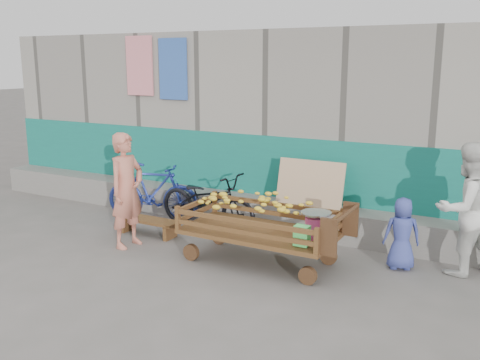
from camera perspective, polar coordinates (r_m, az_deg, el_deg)
The scene contains 9 objects.
ground at distance 6.22m, azimuth -3.05°, elevation -11.46°, with size 80.00×80.00×0.00m, color #5E5B55.
building_wall at distance 9.42m, azimuth 9.97°, elevation 5.90°, with size 12.00×3.50×3.00m.
banana_cart at distance 6.77m, azimuth 1.81°, elevation -3.87°, with size 2.12×0.97×0.91m.
bench at distance 8.07m, azimuth -9.76°, elevation -4.54°, with size 0.99×0.30×0.25m.
vendor_man at distance 7.48m, azimuth -11.97°, elevation -1.09°, with size 0.58×0.38×1.59m, color #C8715B.
woman at distance 6.92m, azimuth 22.96°, elevation -2.86°, with size 0.79×0.61×1.62m, color white.
child at distance 6.90m, azimuth 16.89°, elevation -5.49°, with size 0.44×0.29×0.91m, color #394595.
bicycle_dark at distance 8.16m, azimuth -3.48°, elevation -2.24°, with size 0.59×1.70×0.90m, color black.
bicycle_blue at distance 8.74m, azimuth -9.30°, elevation -1.24°, with size 0.44×1.56×0.94m, color navy.
Camera 1 is at (3.01, -4.81, 2.53)m, focal length 40.00 mm.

